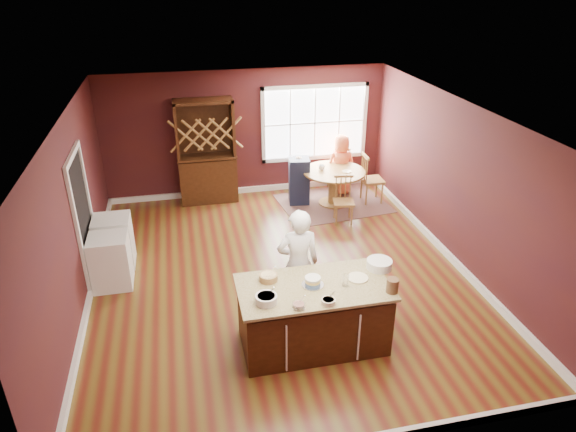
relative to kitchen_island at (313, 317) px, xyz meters
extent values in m
plane|color=brown|center=(-0.09, 1.77, -0.44)|extent=(7.00, 7.00, 0.00)
plane|color=white|center=(-0.09, 1.77, 2.26)|extent=(7.00, 7.00, 0.00)
plane|color=#431814|center=(-0.09, 5.27, 0.91)|extent=(6.00, 0.00, 6.00)
plane|color=#431814|center=(-0.09, -1.73, 0.91)|extent=(6.00, 0.00, 6.00)
plane|color=#431814|center=(-3.09, 1.77, 0.91)|extent=(0.00, 7.00, 7.00)
plane|color=#431814|center=(2.91, 1.77, 0.91)|extent=(0.00, 7.00, 7.00)
cube|color=black|center=(0.00, 0.00, -0.03)|extent=(1.87, 0.94, 0.83)
cube|color=#C2B982|center=(0.00, 0.00, 0.46)|extent=(1.95, 1.02, 0.04)
cylinder|color=brown|center=(1.58, 4.24, -0.42)|extent=(0.60, 0.60, 0.04)
cylinder|color=brown|center=(1.58, 4.24, -0.08)|extent=(0.22, 0.22, 0.67)
cylinder|color=brown|center=(1.58, 4.24, 0.29)|extent=(1.30, 1.30, 0.04)
imported|color=silver|center=(-0.04, 0.70, 0.39)|extent=(0.62, 0.42, 1.67)
cylinder|color=silver|center=(-0.66, -0.22, 0.53)|extent=(0.27, 0.27, 0.10)
cylinder|color=#A0743C|center=(-0.54, 0.26, 0.53)|extent=(0.24, 0.24, 0.09)
cylinder|color=silver|center=(-0.30, -0.41, 0.51)|extent=(0.16, 0.16, 0.06)
cylinder|color=beige|center=(0.07, -0.40, 0.51)|extent=(0.17, 0.17, 0.06)
cylinder|color=silver|center=(0.39, -0.08, 0.56)|extent=(0.08, 0.08, 0.17)
cylinder|color=#FEF4A7|center=(0.60, 0.05, 0.49)|extent=(0.27, 0.27, 0.02)
cylinder|color=white|center=(0.97, 0.23, 0.54)|extent=(0.34, 0.34, 0.12)
cylinder|color=brown|center=(0.92, -0.33, 0.57)|extent=(0.16, 0.16, 0.19)
cube|color=brown|center=(1.58, 4.24, -0.43)|extent=(2.35, 1.92, 0.01)
imported|color=#E4653B|center=(1.88, 4.73, 0.23)|extent=(0.69, 0.48, 1.35)
cylinder|color=beige|center=(1.82, 4.14, 0.32)|extent=(0.19, 0.19, 0.01)
imported|color=white|center=(1.34, 4.35, 0.36)|extent=(0.14, 0.14, 0.10)
cube|color=black|center=(-0.97, 4.99, 0.66)|extent=(1.19, 0.50, 2.19)
cube|color=silver|center=(-2.73, 2.05, -0.01)|extent=(0.59, 0.57, 0.86)
cube|color=silver|center=(-2.73, 2.69, -0.01)|extent=(0.60, 0.58, 0.87)
camera|label=1|loc=(-1.50, -5.26, 4.18)|focal=32.00mm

